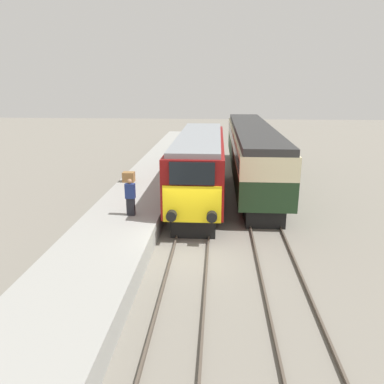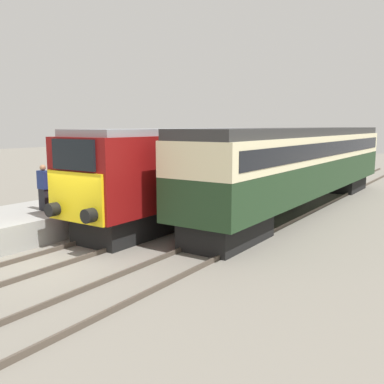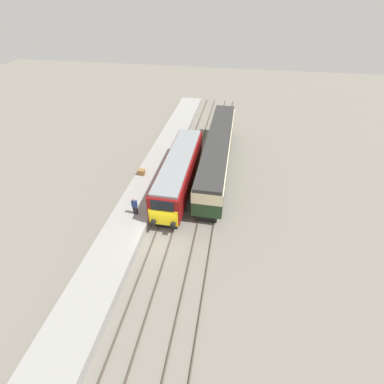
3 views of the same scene
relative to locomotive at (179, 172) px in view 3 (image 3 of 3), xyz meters
name	(u,v)px [view 3 (image 3 of 3)]	position (x,y,z in m)	size (l,w,h in m)	color
ground_plane	(161,243)	(0.00, -7.48, -2.16)	(120.00, 120.00, 0.00)	slate
platform_left	(151,179)	(-3.30, 0.52, -1.71)	(3.50, 50.00, 0.90)	gray
rails_near_track	(175,203)	(0.00, -2.48, -2.09)	(1.51, 60.00, 0.14)	#4C4238
rails_far_track	(209,207)	(3.40, -2.48, -2.09)	(1.50, 60.00, 0.14)	#4C4238
locomotive	(179,172)	(0.00, 0.00, 0.00)	(2.70, 13.10, 3.91)	black
passenger_carriage	(218,150)	(3.40, 4.81, 0.23)	(2.75, 19.25, 3.92)	black
person_on_platform	(135,206)	(-2.86, -5.35, -0.41)	(0.44, 0.26, 1.71)	black
luggage_crate	(141,172)	(-4.37, 0.60, -0.96)	(0.70, 0.56, 0.60)	olive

